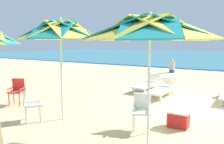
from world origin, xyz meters
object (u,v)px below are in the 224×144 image
plastic_chair_2 (17,90)px  sun_lounger_2 (148,84)px  sun_lounger_1 (163,89)px  beachgoer_seated (173,68)px  beach_umbrella_0 (150,30)px  cooler_box (178,119)px  plastic_chair_1 (30,103)px  beach_umbrella_1 (60,31)px  plastic_chair_0 (142,109)px

plastic_chair_2 → sun_lounger_2: plastic_chair_2 is taller
sun_lounger_1 → beachgoer_seated: bearing=104.8°
beach_umbrella_0 → sun_lounger_2: (-2.22, 5.13, -2.04)m
beach_umbrella_0 → cooler_box: beach_umbrella_0 is taller
beach_umbrella_0 → plastic_chair_1: beach_umbrella_0 is taller
plastic_chair_2 → beachgoer_seated: (1.84, 10.93, -0.20)m
beach_umbrella_0 → beach_umbrella_1: 2.63m
beach_umbrella_1 → beachgoer_seated: bearing=92.8°
cooler_box → beachgoer_seated: beachgoer_seated is taller
sun_lounger_1 → beachgoer_seated: (-1.89, 7.15, 0.01)m
beach_umbrella_0 → beachgoer_seated: 12.17m
cooler_box → beach_umbrella_0: bearing=-99.4°
plastic_chair_0 → sun_lounger_1: bearing=102.2°
sun_lounger_1 → cooler_box: (1.50, -3.06, -0.08)m
sun_lounger_1 → beachgoer_seated: 7.40m
plastic_chair_0 → sun_lounger_1: 3.75m
plastic_chair_2 → beach_umbrella_0: bearing=-7.3°
plastic_chair_1 → cooler_box: 3.84m
beach_umbrella_1 → plastic_chair_1: bearing=-139.7°
beach_umbrella_0 → cooler_box: 2.53m
plastic_chair_0 → sun_lounger_2: (-1.73, 4.37, -0.22)m
plastic_chair_0 → beach_umbrella_1: (-2.13, -0.47, 1.86)m
plastic_chair_1 → plastic_chair_2: same height
plastic_chair_0 → beach_umbrella_0: bearing=-57.3°
beachgoer_seated → plastic_chair_1: bearing=-90.4°
plastic_chair_2 → sun_lounger_1: size_ratio=0.40×
sun_lounger_1 → beach_umbrella_1: bearing=-107.9°
beach_umbrella_0 → plastic_chair_0: bearing=122.7°
plastic_chair_2 → cooler_box: bearing=7.8°
beach_umbrella_1 → plastic_chair_0: bearing=12.5°
beach_umbrella_1 → plastic_chair_2: 3.05m
plastic_chair_2 → cooler_box: (5.23, 0.72, -0.30)m
beach_umbrella_0 → beach_umbrella_1: bearing=173.8°
beach_umbrella_0 → beachgoer_seated: beach_umbrella_0 is taller
beach_umbrella_1 → cooler_box: size_ratio=5.44×
sun_lounger_1 → sun_lounger_2: size_ratio=1.00×
sun_lounger_1 → sun_lounger_2: same height
sun_lounger_2 → cooler_box: sun_lounger_2 is taller
plastic_chair_0 → plastic_chair_1: size_ratio=1.00×
beach_umbrella_1 → plastic_chair_2: bearing=171.6°
beach_umbrella_1 → plastic_chair_1: 2.04m
cooler_box → beachgoer_seated: size_ratio=0.54×
plastic_chair_1 → beachgoer_seated: beachgoer_seated is taller
plastic_chair_0 → sun_lounger_1: plastic_chair_0 is taller
plastic_chair_0 → beach_umbrella_1: size_ratio=0.32×
plastic_chair_1 → sun_lounger_1: bearing=67.1°
plastic_chair_2 → beachgoer_seated: bearing=80.5°
plastic_chair_2 → cooler_box: size_ratio=1.73×
sun_lounger_2 → beachgoer_seated: size_ratio=2.33×
beachgoer_seated → sun_lounger_2: bearing=-81.6°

